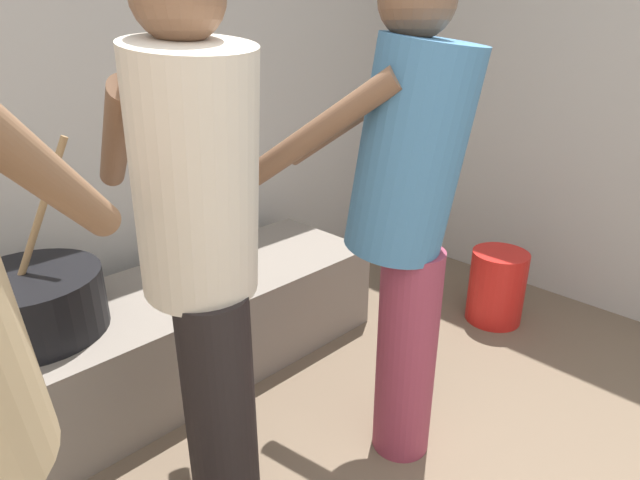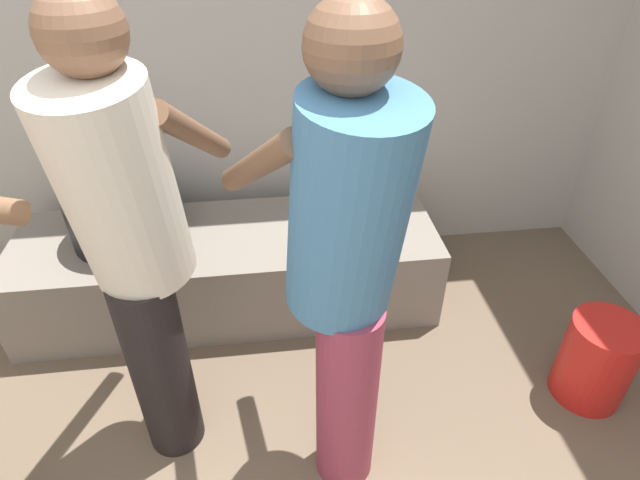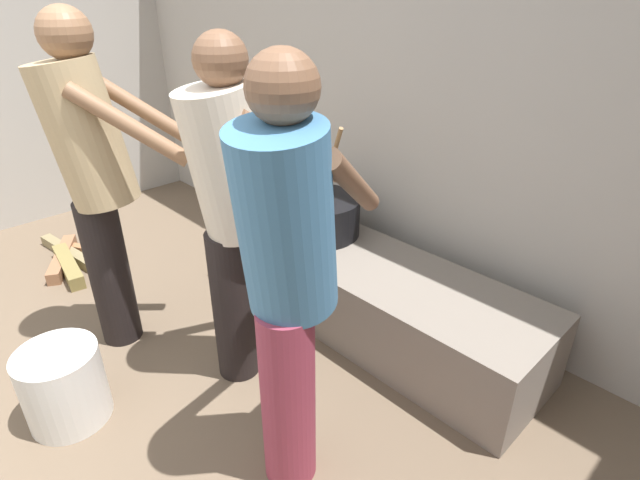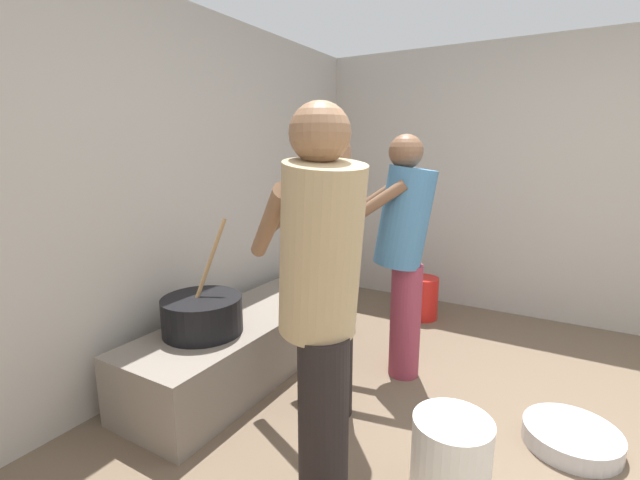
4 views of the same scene
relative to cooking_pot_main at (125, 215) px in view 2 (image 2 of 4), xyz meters
The scene contains 6 objects.
block_enclosure_rear 0.84m from the cooking_pot_main, 87.25° to the left, with size 5.14×0.20×2.40m, color #ADA8A0.
hearth_ledge 0.54m from the cooking_pot_main, ahead, with size 1.93×0.60×0.41m, color slate.
cooking_pot_main is the anchor object (origin of this frame).
cook_in_blue_shirt 1.31m from the cooking_pot_main, 48.73° to the right, with size 0.55×0.73×1.58m.
cook_in_cream_shirt 0.87m from the cooking_pot_main, 72.35° to the right, with size 0.48×0.72×1.57m.
bucket_red_plastic 2.06m from the cooking_pot_main, 22.48° to the right, with size 0.28×0.28×0.37m, color red.
Camera 2 is at (0.60, 0.00, 1.77)m, focal length 29.09 mm.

